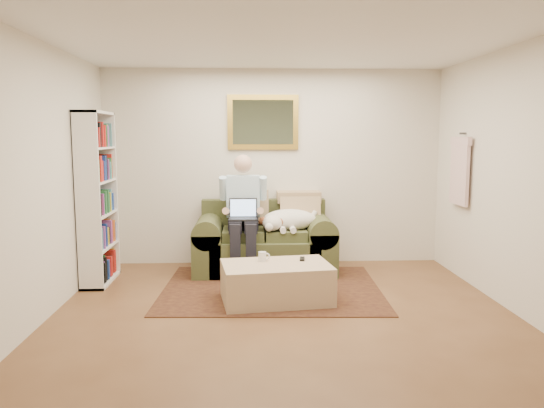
{
  "coord_description": "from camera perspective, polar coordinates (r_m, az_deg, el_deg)",
  "views": [
    {
      "loc": [
        -0.35,
        -4.62,
        1.72
      ],
      "look_at": [
        -0.07,
        1.36,
        0.95
      ],
      "focal_mm": 35.0,
      "sensor_mm": 36.0,
      "label": 1
    }
  ],
  "objects": [
    {
      "name": "laptop",
      "position": [
        6.48,
        -3.13,
        -1.03
      ],
      "size": [
        0.34,
        0.27,
        0.25
      ],
      "color": "black",
      "rests_on": "seated_man"
    },
    {
      "name": "sleeping_dog",
      "position": [
        6.65,
        1.92,
        -1.7
      ],
      "size": [
        0.73,
        0.46,
        0.27
      ],
      "primitive_type": null,
      "color": "white",
      "rests_on": "sofa"
    },
    {
      "name": "seated_man",
      "position": [
        6.55,
        -3.12,
        -1.25
      ],
      "size": [
        0.58,
        0.83,
        1.49
      ],
      "primitive_type": null,
      "color": "#8CBFD8",
      "rests_on": "sofa"
    },
    {
      "name": "sofa",
      "position": [
        6.79,
        -0.84,
        -4.7
      ],
      "size": [
        1.77,
        0.9,
        1.06
      ],
      "color": "#4F5B30",
      "rests_on": "room_shell"
    },
    {
      "name": "rug",
      "position": [
        6.08,
        -0.06,
        -9.05
      ],
      "size": [
        2.51,
        2.05,
        0.01
      ],
      "primitive_type": "cube",
      "rotation": [
        0.0,
        0.0,
        -0.04
      ],
      "color": "black",
      "rests_on": "room_shell"
    },
    {
      "name": "wall_mirror",
      "position": [
        7.09,
        -0.98,
        8.79
      ],
      "size": [
        0.94,
        0.04,
        0.72
      ],
      "color": "gold",
      "rests_on": "room_shell"
    },
    {
      "name": "hanging_shirt",
      "position": [
        6.72,
        19.55,
        3.75
      ],
      "size": [
        0.06,
        0.52,
        0.9
      ],
      "primitive_type": null,
      "color": "beige",
      "rests_on": "room_shell"
    },
    {
      "name": "coffee_mug",
      "position": [
        5.64,
        -1.05,
        -5.67
      ],
      "size": [
        0.08,
        0.08,
        0.1
      ],
      "primitive_type": "cylinder",
      "color": "white",
      "rests_on": "ottoman"
    },
    {
      "name": "room_shell",
      "position": [
        5.0,
        1.32,
        2.5
      ],
      "size": [
        4.51,
        5.0,
        2.61
      ],
      "color": "brown",
      "rests_on": "ground"
    },
    {
      "name": "ottoman",
      "position": [
        5.58,
        0.45,
        -8.47
      ],
      "size": [
        1.19,
        0.84,
        0.4
      ],
      "primitive_type": "cube",
      "rotation": [
        0.0,
        0.0,
        0.13
      ],
      "color": "#CFAE8A",
      "rests_on": "room_shell"
    },
    {
      "name": "bookshelf",
      "position": [
        6.5,
        -18.29,
        0.6
      ],
      "size": [
        0.28,
        0.8,
        2.0
      ],
      "primitive_type": null,
      "color": "white",
      "rests_on": "room_shell"
    },
    {
      "name": "tv_remote",
      "position": [
        5.72,
        3.27,
        -5.91
      ],
      "size": [
        0.07,
        0.15,
        0.02
      ],
      "primitive_type": "cube",
      "rotation": [
        0.0,
        0.0,
        -0.12
      ],
      "color": "black",
      "rests_on": "ottoman"
    }
  ]
}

